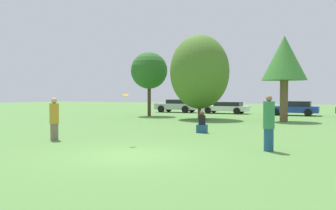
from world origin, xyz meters
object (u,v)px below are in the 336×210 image
Objects in this scene: parked_car_silver at (177,105)px; parked_car_white at (226,107)px; person_thrower at (54,119)px; frisbee at (126,95)px; tree_2 at (284,59)px; tree_0 at (149,71)px; person_catcher at (269,123)px; tree_1 at (200,72)px; parked_car_blue at (294,108)px; bystander_sitting at (202,124)px.

parked_car_silver reaches higher than parked_car_white.
person_thrower is 22.83m from parked_car_silver.
frisbee is (3.32, 0.21, 0.97)m from person_thrower.
tree_2 is at bearing 128.60° from parked_car_white.
frisbee is at bearing -63.22° from tree_0.
person_thrower is 0.94× the size of person_catcher.
tree_1 reaches higher than parked_car_blue.
parked_car_white is at bearing 178.94° from parked_car_silver.
parked_car_white is (-3.16, 22.10, -1.23)m from frisbee.
frisbee is 0.04× the size of tree_1.
person_thrower is 7.42× the size of frisbee.
tree_1 reaches higher than tree_0.
person_thrower reaches higher than parked_car_silver.
parked_car_silver is (-5.70, 8.21, -2.82)m from tree_1.
bystander_sitting is at bearing 102.60° from parked_car_white.
person_thrower is 3.47m from frisbee.
parked_car_white reaches higher than bystander_sitting.
frisbee is at bearing 96.81° from parked_car_white.
person_thrower is 0.28× the size of tree_1.
tree_1 is at bearing -176.67° from tree_2.
tree_1 is at bearing 80.16° from person_thrower.
tree_0 reaches higher than parked_car_white.
frisbee is 0.04× the size of tree_0.
parked_car_silver is (-9.35, 17.03, 0.27)m from bystander_sitting.
parked_car_blue is (-2.01, 21.06, -0.26)m from person_catcher.
person_catcher is 0.29× the size of tree_1.
parked_car_blue is at bearing 83.23° from bystander_sitting.
parked_car_silver is at bearing 110.56° from frisbee.
person_catcher is 0.42× the size of parked_car_blue.
tree_1 reaches higher than frisbee.
person_catcher reaches higher than bystander_sitting.
tree_1 is 1.45× the size of parked_car_blue.
tree_1 is (-3.65, 8.82, 3.09)m from bystander_sitting.
tree_0 is at bearing 130.36° from bystander_sitting.
parked_car_white is 6.23m from parked_car_blue.
parked_car_white is at bearing 54.64° from tree_0.
person_catcher is 0.34× the size of tree_0.
tree_0 is (-12.91, 14.73, 2.93)m from person_catcher.
person_thrower is 22.31m from parked_car_white.
frisbee is at bearing -101.95° from bystander_sitting.
bystander_sitting is at bearing -53.53° from person_catcher.
person_catcher is at bearing -59.65° from tree_1.
tree_1 is at bearing -66.46° from person_catcher.
tree_2 is (-1.64, 13.43, 3.32)m from person_catcher.
person_catcher is (8.40, 1.00, 0.05)m from person_thrower.
tree_1 is at bearing 92.73° from parked_car_white.
tree_2 is 1.35× the size of parked_car_blue.
person_thrower is 22.97m from parked_car_blue.
person_catcher is at bearing 109.81° from parked_car_white.
frisbee is 5.34m from bystander_sitting.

